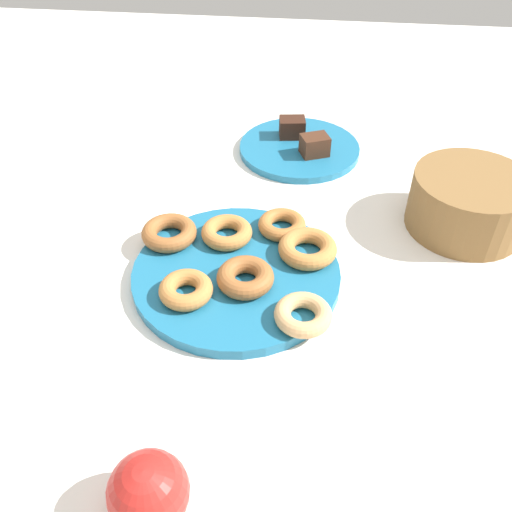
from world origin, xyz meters
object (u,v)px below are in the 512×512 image
(donut_5, at_px, (308,248))
(brownie_far, at_px, (315,145))
(donut_0, at_px, (282,225))
(donut_6, at_px, (186,290))
(donut_plate, at_px, (236,274))
(cake_plate, at_px, (299,149))
(donut_3, at_px, (245,277))
(donut_2, at_px, (227,232))
(donut_4, at_px, (303,315))
(apple, at_px, (148,492))
(brownie_near, at_px, (292,128))
(basket, at_px, (468,203))
(donut_1, at_px, (169,233))

(donut_5, relative_size, brownie_far, 1.75)
(donut_0, height_order, donut_6, donut_6)
(donut_plate, bearing_deg, donut_5, 114.04)
(cake_plate, bearing_deg, donut_plate, -10.77)
(donut_3, relative_size, donut_5, 0.92)
(donut_2, distance_m, donut_6, 0.14)
(donut_5, xyz_separation_m, donut_6, (0.11, -0.17, -0.00))
(donut_4, height_order, apple, apple)
(donut_3, distance_m, apple, 0.33)
(donut_3, xyz_separation_m, brownie_near, (-0.45, 0.04, 0.00))
(donut_5, bearing_deg, donut_0, -142.12)
(donut_3, bearing_deg, donut_4, 54.51)
(donut_2, distance_m, donut_3, 0.11)
(donut_2, height_order, donut_4, same)
(donut_6, bearing_deg, brownie_far, 158.36)
(donut_3, height_order, cake_plate, donut_3)
(donut_2, bearing_deg, donut_plate, 19.27)
(basket, bearing_deg, donut_0, -76.91)
(donut_0, bearing_deg, basket, 103.09)
(donut_1, relative_size, donut_2, 1.08)
(donut_2, relative_size, basket, 0.42)
(donut_2, relative_size, donut_5, 0.90)
(donut_0, relative_size, brownie_far, 1.50)
(donut_5, distance_m, donut_6, 0.20)
(donut_1, distance_m, cake_plate, 0.38)
(donut_4, height_order, cake_plate, donut_4)
(brownie_near, relative_size, basket, 0.27)
(donut_0, bearing_deg, donut_6, -36.47)
(donut_plate, bearing_deg, donut_2, -160.73)
(donut_3, xyz_separation_m, donut_5, (-0.08, 0.09, -0.00))
(donut_3, height_order, basket, basket)
(brownie_far, xyz_separation_m, apple, (0.71, -0.14, 0.01))
(donut_2, height_order, basket, basket)
(brownie_near, bearing_deg, donut_0, 0.91)
(donut_1, distance_m, brownie_near, 0.40)
(donut_2, xyz_separation_m, apple, (0.43, -0.01, 0.01))
(apple, bearing_deg, donut_1, -169.07)
(donut_plate, distance_m, cake_plate, 0.39)
(donut_3, bearing_deg, cake_plate, 172.38)
(brownie_near, height_order, apple, apple)
(donut_plate, height_order, cake_plate, donut_plate)
(donut_0, bearing_deg, donut_5, 37.88)
(donut_1, height_order, apple, apple)
(donut_5, height_order, brownie_far, brownie_far)
(donut_0, xyz_separation_m, apple, (0.46, -0.10, 0.01))
(donut_0, relative_size, basket, 0.40)
(donut_4, bearing_deg, donut_2, -141.50)
(donut_0, height_order, cake_plate, donut_0)
(cake_plate, bearing_deg, basket, 53.55)
(donut_2, xyz_separation_m, basket, (-0.10, 0.39, 0.02))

